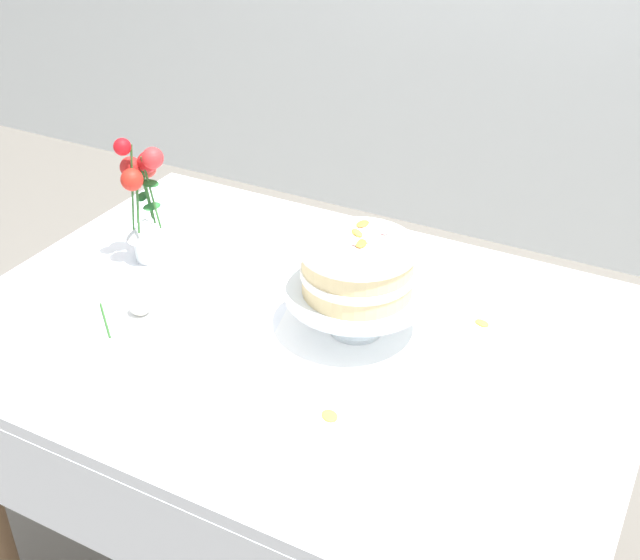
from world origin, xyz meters
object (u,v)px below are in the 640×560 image
fallen_rose (139,305)px  layer_cake (358,267)px  cake_stand (357,297)px  dining_table (293,366)px  flower_vase (143,202)px

fallen_rose → layer_cake: bearing=20.3°
cake_stand → fallen_rose: (-0.43, -0.16, -0.06)m
layer_cake → dining_table: bearing=-150.6°
dining_table → flower_vase: bearing=167.4°
layer_cake → fallen_rose: size_ratio=1.82×
cake_stand → flower_vase: 0.56m
dining_table → cake_stand: (0.11, 0.06, 0.17)m
fallen_rose → flower_vase: bearing=122.7°
flower_vase → fallen_rose: (0.13, -0.19, -0.13)m
cake_stand → flower_vase: size_ratio=0.93×
dining_table → flower_vase: size_ratio=4.48×
cake_stand → layer_cake: bearing=98.6°
dining_table → fallen_rose: 0.35m
dining_table → layer_cake: 0.28m
cake_stand → flower_vase: flower_vase is taller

